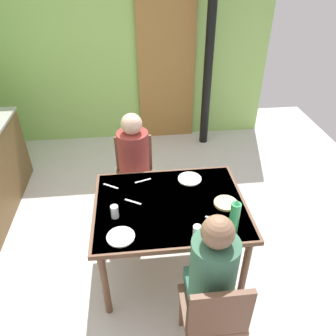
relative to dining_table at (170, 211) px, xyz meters
name	(u,v)px	position (x,y,z in m)	size (l,w,h in m)	color
ground_plane	(134,248)	(-0.33, 0.23, -0.67)	(6.19, 6.19, 0.00)	silver
wall_back	(124,51)	(-0.33, 2.61, 0.61)	(4.05, 0.10, 2.56)	#91C160
door_wooden	(166,72)	(0.24, 2.53, 0.33)	(0.80, 0.05, 2.00)	olive
stove_pipe_column	(209,55)	(0.78, 2.26, 0.61)	(0.12, 0.12, 2.56)	black
dining_table	(170,211)	(0.00, 0.00, 0.00)	(1.23, 0.96, 0.74)	brown
chair_near_diner	(214,314)	(0.19, -0.83, -0.17)	(0.40, 0.40, 0.87)	brown
chair_far_diner	(135,172)	(-0.27, 0.83, -0.17)	(0.40, 0.40, 0.87)	brown
person_near_diner	(213,269)	(0.19, -0.70, 0.11)	(0.30, 0.37, 0.77)	#356956
person_far_diner	(134,156)	(-0.27, 0.70, 0.11)	(0.30, 0.37, 0.77)	maroon
water_bottle_green_near	(234,218)	(0.41, -0.37, 0.22)	(0.07, 0.07, 0.31)	#33A559
dinner_plate_near_left	(190,179)	(0.21, 0.31, 0.08)	(0.21, 0.21, 0.01)	white
dinner_plate_near_right	(121,237)	(-0.39, -0.32, 0.08)	(0.20, 0.20, 0.01)	white
drinking_glass_by_near_diner	(115,212)	(-0.44, -0.10, 0.13)	(0.06, 0.06, 0.11)	silver
drinking_glass_by_far_diner	(197,232)	(0.15, -0.39, 0.13)	(0.06, 0.06, 0.11)	silver
bread_plate_sliced	(226,203)	(0.45, -0.05, 0.09)	(0.19, 0.19, 0.02)	#DBB77A
cutlery_knife_near	(215,218)	(0.32, -0.21, 0.08)	(0.15, 0.02, 0.00)	silver
cutlery_fork_near	(143,181)	(-0.20, 0.34, 0.08)	(0.15, 0.02, 0.00)	silver
cutlery_knife_far	(133,202)	(-0.30, 0.06, 0.08)	(0.15, 0.02, 0.00)	silver
cutlery_fork_far	(111,186)	(-0.48, 0.29, 0.08)	(0.15, 0.02, 0.00)	silver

